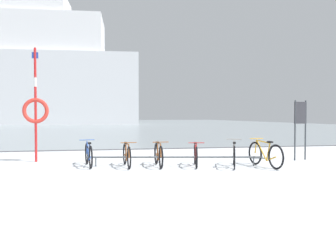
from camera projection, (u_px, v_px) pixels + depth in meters
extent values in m
cube|color=silver|center=(163.00, 223.00, 5.15)|extent=(80.00, 22.00, 0.08)
cube|color=gray|center=(103.00, 124.00, 69.87)|extent=(80.00, 110.00, 0.08)
cube|color=#47474C|center=(119.00, 150.00, 15.94)|extent=(80.00, 0.50, 0.05)
cylinder|color=#4C5156|center=(175.00, 157.00, 10.65)|extent=(5.21, 1.03, 0.05)
cylinder|color=#4C5156|center=(96.00, 162.00, 10.63)|extent=(0.04, 0.04, 0.28)
cylinder|color=#4C5156|center=(254.00, 162.00, 10.67)|extent=(0.04, 0.04, 0.28)
torus|color=black|center=(87.00, 154.00, 11.12)|extent=(0.14, 0.67, 0.67)
torus|color=black|center=(91.00, 157.00, 10.20)|extent=(0.14, 0.67, 0.67)
cylinder|color=#3359B2|center=(88.00, 151.00, 10.81)|extent=(0.11, 0.51, 0.56)
cylinder|color=#3359B2|center=(89.00, 153.00, 10.52)|extent=(0.06, 0.18, 0.50)
cylinder|color=#3359B2|center=(88.00, 143.00, 10.74)|extent=(0.13, 0.64, 0.08)
cylinder|color=#3359B2|center=(90.00, 159.00, 10.39)|extent=(0.10, 0.43, 0.18)
cylinder|color=#3359B2|center=(87.00, 148.00, 11.08)|extent=(0.05, 0.11, 0.39)
cube|color=black|center=(89.00, 143.00, 10.44)|extent=(0.11, 0.21, 0.05)
cylinder|color=#3359B2|center=(87.00, 140.00, 11.03)|extent=(0.46, 0.09, 0.02)
torus|color=black|center=(129.00, 158.00, 10.08)|extent=(0.08, 0.65, 0.65)
torus|color=black|center=(125.00, 154.00, 11.04)|extent=(0.08, 0.65, 0.65)
cylinder|color=brown|center=(128.00, 153.00, 10.39)|extent=(0.06, 0.52, 0.55)
cylinder|color=brown|center=(126.00, 152.00, 10.70)|extent=(0.05, 0.18, 0.49)
cylinder|color=brown|center=(127.00, 144.00, 10.46)|extent=(0.07, 0.65, 0.08)
cylinder|color=brown|center=(126.00, 157.00, 10.84)|extent=(0.06, 0.43, 0.18)
cylinder|color=brown|center=(129.00, 151.00, 10.11)|extent=(0.04, 0.11, 0.39)
cube|color=black|center=(126.00, 143.00, 10.77)|extent=(0.09, 0.20, 0.05)
cylinder|color=brown|center=(129.00, 143.00, 10.14)|extent=(0.46, 0.05, 0.02)
torus|color=black|center=(161.00, 157.00, 10.16)|extent=(0.07, 0.67, 0.67)
torus|color=black|center=(156.00, 154.00, 11.12)|extent=(0.07, 0.67, 0.67)
cylinder|color=brown|center=(159.00, 152.00, 10.47)|extent=(0.05, 0.52, 0.56)
cylinder|color=brown|center=(158.00, 152.00, 10.78)|extent=(0.04, 0.18, 0.50)
cylinder|color=brown|center=(159.00, 144.00, 10.53)|extent=(0.05, 0.64, 0.08)
cylinder|color=brown|center=(157.00, 157.00, 10.92)|extent=(0.05, 0.43, 0.18)
cylinder|color=brown|center=(161.00, 151.00, 10.19)|extent=(0.04, 0.11, 0.39)
cube|color=black|center=(157.00, 142.00, 10.84)|extent=(0.08, 0.20, 0.05)
cylinder|color=brown|center=(161.00, 142.00, 10.22)|extent=(0.46, 0.04, 0.02)
torus|color=black|center=(196.00, 158.00, 10.16)|extent=(0.19, 0.64, 0.64)
torus|color=black|center=(195.00, 154.00, 11.13)|extent=(0.19, 0.64, 0.64)
cylinder|color=#B22D2D|center=(196.00, 153.00, 10.47)|extent=(0.15, 0.50, 0.54)
cylinder|color=#B22D2D|center=(195.00, 152.00, 10.79)|extent=(0.07, 0.18, 0.48)
cylinder|color=#B22D2D|center=(196.00, 144.00, 10.54)|extent=(0.18, 0.62, 0.08)
cylinder|color=#B22D2D|center=(195.00, 157.00, 10.92)|extent=(0.13, 0.42, 0.18)
cylinder|color=#B22D2D|center=(196.00, 151.00, 10.20)|extent=(0.06, 0.11, 0.38)
cube|color=black|center=(195.00, 143.00, 10.85)|extent=(0.12, 0.21, 0.05)
cylinder|color=#B22D2D|center=(196.00, 143.00, 10.22)|extent=(0.45, 0.13, 0.02)
torus|color=black|center=(234.00, 154.00, 11.05)|extent=(0.28, 0.66, 0.69)
torus|color=black|center=(234.00, 158.00, 9.97)|extent=(0.28, 0.66, 0.69)
cylinder|color=gray|center=(234.00, 151.00, 10.70)|extent=(0.24, 0.55, 0.59)
cylinder|color=gray|center=(234.00, 153.00, 10.35)|extent=(0.10, 0.20, 0.52)
cylinder|color=gray|center=(234.00, 142.00, 10.61)|extent=(0.29, 0.68, 0.08)
cylinder|color=gray|center=(234.00, 159.00, 10.21)|extent=(0.20, 0.46, 0.19)
cylinder|color=gray|center=(234.00, 147.00, 11.00)|extent=(0.08, 0.12, 0.41)
cube|color=black|center=(234.00, 143.00, 10.26)|extent=(0.15, 0.22, 0.05)
cylinder|color=gray|center=(234.00, 139.00, 10.96)|extent=(0.44, 0.19, 0.02)
torus|color=black|center=(255.00, 153.00, 11.05)|extent=(0.15, 0.72, 0.72)
torus|color=black|center=(276.00, 157.00, 10.04)|extent=(0.15, 0.72, 0.72)
cylinder|color=gold|center=(261.00, 150.00, 10.72)|extent=(0.11, 0.56, 0.60)
cylinder|color=gold|center=(268.00, 152.00, 10.39)|extent=(0.06, 0.20, 0.54)
cylinder|color=gold|center=(263.00, 142.00, 10.64)|extent=(0.13, 0.69, 0.09)
cylinder|color=gold|center=(271.00, 159.00, 10.26)|extent=(0.10, 0.47, 0.20)
cylinder|color=gold|center=(256.00, 147.00, 11.01)|extent=(0.05, 0.12, 0.42)
cube|color=black|center=(270.00, 142.00, 10.31)|extent=(0.11, 0.21, 0.05)
cylinder|color=gold|center=(257.00, 138.00, 10.96)|extent=(0.46, 0.09, 0.02)
cylinder|color=#33383D|center=(295.00, 130.00, 12.05)|extent=(0.05, 0.05, 2.06)
cylinder|color=#33383D|center=(305.00, 130.00, 12.27)|extent=(0.05, 0.05, 2.06)
cube|color=#2D2D33|center=(300.00, 113.00, 12.14)|extent=(0.54, 0.19, 0.75)
cylinder|color=red|center=(36.00, 105.00, 11.65)|extent=(0.08, 0.08, 3.76)
cylinder|color=white|center=(35.00, 82.00, 11.63)|extent=(0.09, 0.09, 0.30)
torus|color=red|center=(36.00, 111.00, 11.65)|extent=(0.84, 0.13, 0.84)
cube|color=navy|center=(35.00, 55.00, 11.60)|extent=(0.20, 0.03, 0.20)
cube|color=silver|center=(21.00, 90.00, 60.22)|extent=(40.51, 15.35, 11.71)
cube|color=white|center=(14.00, 37.00, 59.83)|extent=(30.48, 12.76, 6.44)
cube|color=white|center=(13.00, 8.00, 59.69)|extent=(18.46, 10.02, 3.28)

